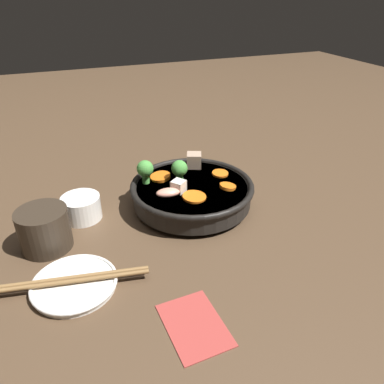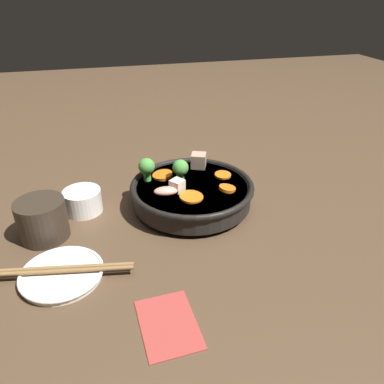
# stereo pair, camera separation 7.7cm
# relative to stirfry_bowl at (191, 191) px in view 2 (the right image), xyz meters

# --- Properties ---
(ground_plane) EXTENTS (3.00, 3.00, 0.00)m
(ground_plane) POSITION_rel_stirfry_bowl_xyz_m (-0.00, -0.00, -0.04)
(ground_plane) COLOR #4C3826
(stirfry_bowl) EXTENTS (0.25, 0.25, 0.10)m
(stirfry_bowl) POSITION_rel_stirfry_bowl_xyz_m (0.00, 0.00, 0.00)
(stirfry_bowl) COLOR black
(stirfry_bowl) RESTS_ON ground_plane
(side_saucer) EXTENTS (0.13, 0.13, 0.01)m
(side_saucer) POSITION_rel_stirfry_bowl_xyz_m (-0.16, 0.26, -0.03)
(side_saucer) COLOR white
(side_saucer) RESTS_ON ground_plane
(tea_cup) EXTENTS (0.08, 0.08, 0.05)m
(tea_cup) POSITION_rel_stirfry_bowl_xyz_m (0.04, 0.22, -0.01)
(tea_cup) COLOR white
(tea_cup) RESTS_ON ground_plane
(dark_mug) EXTENTS (0.11, 0.09, 0.08)m
(dark_mug) POSITION_rel_stirfry_bowl_xyz_m (-0.03, 0.29, 0.00)
(dark_mug) COLOR #33281E
(dark_mug) RESTS_ON ground_plane
(napkin) EXTENTS (0.11, 0.08, 0.00)m
(napkin) POSITION_rel_stirfry_bowl_xyz_m (-0.30, 0.11, -0.03)
(napkin) COLOR #A33833
(napkin) RESTS_ON ground_plane
(chopsticks_pair) EXTENTS (0.06, 0.23, 0.01)m
(chopsticks_pair) POSITION_rel_stirfry_bowl_xyz_m (-0.16, 0.26, -0.02)
(chopsticks_pair) COLOR olive
(chopsticks_pair) RESTS_ON side_saucer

